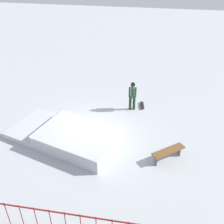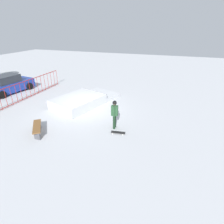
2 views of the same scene
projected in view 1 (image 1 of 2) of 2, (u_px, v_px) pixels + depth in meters
ground_plane at (94, 133)px, 13.67m from camera, size 60.00×60.00×0.00m
skate_ramp at (70, 137)px, 12.92m from camera, size 5.93×4.09×0.74m
skater at (133, 94)px, 15.03m from camera, size 0.44×0.40×1.73m
skateboard at (142, 105)px, 15.80m from camera, size 0.34×0.82×0.09m
park_bench at (168, 152)px, 11.90m from camera, size 1.51×1.30×0.48m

